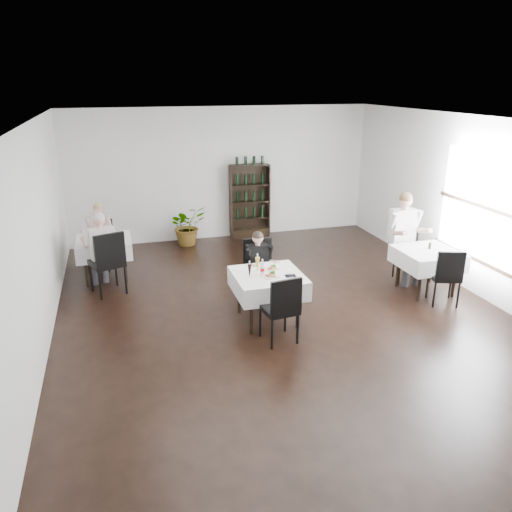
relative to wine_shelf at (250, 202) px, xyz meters
The scene contains 24 objects.
room_shell 4.40m from the wine_shelf, 97.92° to the right, with size 9.00×9.00×9.00m.
window_right 5.23m from the wine_shelf, 56.29° to the right, with size 0.06×2.30×1.85m.
wine_shelf is the anchor object (origin of this frame).
main_table 4.41m from the wine_shelf, 101.78° to the right, with size 1.03×1.03×0.77m.
left_table 3.77m from the wine_shelf, 151.20° to the right, with size 0.98×0.98×0.77m.
right_table 4.54m from the wine_shelf, 62.38° to the right, with size 0.98×0.98×0.77m.
potted_tree 1.58m from the wine_shelf, behind, with size 0.81×0.70×0.90m, color #2D5E20.
main_chair_far 3.66m from the wine_shelf, 103.04° to the right, with size 0.53×0.53×1.06m.
main_chair_near 5.14m from the wine_shelf, 100.39° to the right, with size 0.52×0.52×1.01m.
left_chair_far 3.59m from the wine_shelf, 160.55° to the right, with size 0.55×0.56×0.97m.
left_chair_near 4.16m from the wine_shelf, 141.03° to the right, with size 0.67×0.67×1.14m.
right_chair_far 4.01m from the wine_shelf, 58.59° to the right, with size 0.53×0.53×0.94m.
right_chair_near 5.05m from the wine_shelf, 65.67° to the right, with size 0.56×0.57×0.98m.
diner_main 3.76m from the wine_shelf, 103.02° to the right, with size 0.50×0.51×1.24m.
diner_left_far 3.59m from the wine_shelf, 160.68° to the right, with size 0.57×0.61×1.31m.
diner_left_near 4.07m from the wine_shelf, 145.24° to the right, with size 0.60×0.63×1.43m.
diner_right_far 3.95m from the wine_shelf, 59.39° to the right, with size 0.63×0.63×1.65m.
plate_far 4.22m from the wine_shelf, 100.63° to the right, with size 0.28×0.28×0.07m.
plate_near 4.50m from the wine_shelf, 101.35° to the right, with size 0.25×0.25×0.07m.
pilsner_dark 4.55m from the wine_shelf, 105.41° to the right, with size 0.06×0.06×0.27m.
pilsner_lager 4.35m from the wine_shelf, 103.83° to the right, with size 0.07×0.07×0.31m.
coke_bottle 4.43m from the wine_shelf, 102.93° to the right, with size 0.06×0.06×0.25m.
napkin_cutlery 4.52m from the wine_shelf, 97.63° to the right, with size 0.17×0.18×0.02m.
pepper_mill 4.51m from the wine_shelf, 61.39° to the right, with size 0.04×0.04×0.11m, color black.
Camera 1 is at (-2.42, -6.70, 3.56)m, focal length 35.00 mm.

